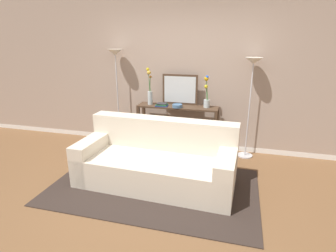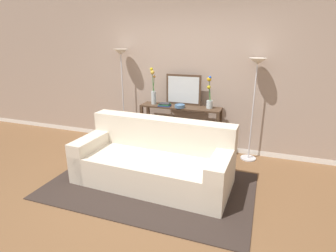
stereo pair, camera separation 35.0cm
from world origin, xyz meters
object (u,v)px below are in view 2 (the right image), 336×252
(floor_lamp_right, at_px, (256,82))
(console_table, at_px, (180,121))
(floor_lamp_left, at_px, (122,70))
(wall_mirror, at_px, (183,90))
(vase_tall_flowers, at_px, (153,91))
(book_stack, at_px, (165,105))
(book_row_under_console, at_px, (158,145))
(couch, at_px, (154,161))
(fruit_bowl, at_px, (180,106))
(vase_short_flowers, at_px, (209,97))

(floor_lamp_right, bearing_deg, console_table, -176.54)
(floor_lamp_left, bearing_deg, console_table, -3.58)
(wall_mirror, height_order, vase_tall_flowers, vase_tall_flowers)
(floor_lamp_right, bearing_deg, book_stack, -174.02)
(floor_lamp_right, relative_size, book_row_under_console, 5.49)
(vase_tall_flowers, bearing_deg, couch, -67.34)
(vase_tall_flowers, distance_m, fruit_bowl, 0.58)
(couch, relative_size, floor_lamp_right, 1.31)
(book_row_under_console, bearing_deg, couch, -70.69)
(couch, xyz_separation_m, floor_lamp_left, (-1.16, 1.25, 1.11))
(couch, relative_size, wall_mirror, 3.50)
(console_table, height_order, book_row_under_console, console_table)
(console_table, bearing_deg, vase_tall_flowers, -178.91)
(book_row_under_console, bearing_deg, console_table, -0.00)
(wall_mirror, distance_m, fruit_bowl, 0.34)
(vase_short_flowers, bearing_deg, console_table, -177.24)
(couch, height_order, wall_mirror, wall_mirror)
(floor_lamp_left, xyz_separation_m, wall_mirror, (1.18, 0.06, -0.30))
(wall_mirror, relative_size, book_row_under_console, 2.05)
(wall_mirror, distance_m, book_row_under_console, 1.16)
(floor_lamp_left, relative_size, floor_lamp_right, 1.06)
(console_table, distance_m, wall_mirror, 0.55)
(floor_lamp_right, relative_size, vase_short_flowers, 3.08)
(couch, height_order, vase_short_flowers, vase_short_flowers)
(book_row_under_console, bearing_deg, fruit_bowl, -12.46)
(vase_tall_flowers, relative_size, book_row_under_console, 2.11)
(vase_tall_flowers, distance_m, book_stack, 0.33)
(fruit_bowl, distance_m, book_row_under_console, 0.95)
(fruit_bowl, bearing_deg, couch, -92.01)
(floor_lamp_left, distance_m, vase_tall_flowers, 0.75)
(wall_mirror, relative_size, vase_short_flowers, 1.15)
(fruit_bowl, bearing_deg, vase_tall_flowers, 170.29)
(couch, distance_m, vase_short_flowers, 1.51)
(console_table, bearing_deg, couch, -90.96)
(floor_lamp_left, relative_size, wall_mirror, 2.84)
(floor_lamp_left, height_order, wall_mirror, floor_lamp_left)
(vase_tall_flowers, xyz_separation_m, book_row_under_console, (0.08, 0.01, -1.04))
(floor_lamp_left, bearing_deg, couch, -47.32)
(couch, distance_m, book_row_under_console, 1.28)
(console_table, height_order, vase_tall_flowers, vase_tall_flowers)
(book_stack, bearing_deg, couch, -77.33)
(couch, bearing_deg, book_row_under_console, 109.31)
(wall_mirror, bearing_deg, floor_lamp_right, -3.04)
(vase_tall_flowers, height_order, book_row_under_console, vase_tall_flowers)
(console_table, distance_m, book_stack, 0.40)
(console_table, bearing_deg, fruit_bowl, -79.73)
(floor_lamp_left, xyz_separation_m, fruit_bowl, (1.20, -0.17, -0.54))
(couch, xyz_separation_m, wall_mirror, (0.03, 1.32, 0.81))
(vase_short_flowers, bearing_deg, floor_lamp_left, 178.31)
(console_table, xyz_separation_m, book_row_under_console, (-0.43, 0.00, -0.53))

